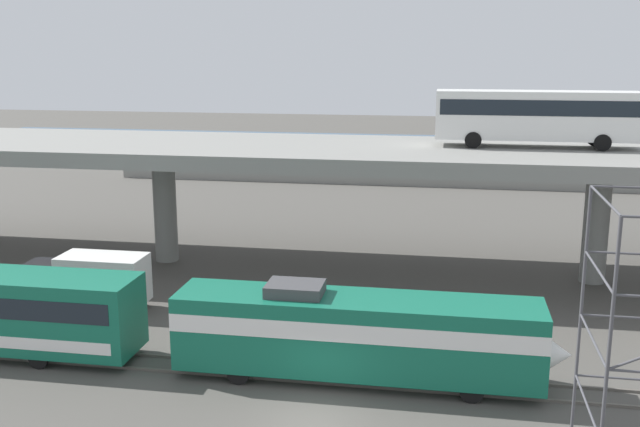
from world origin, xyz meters
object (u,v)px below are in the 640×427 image
Objects in this scene: parked_car_1 at (245,153)px; parked_car_2 at (272,158)px; service_truck_west at (88,280)px; parked_car_0 at (193,151)px; train_locomotive at (375,333)px; parked_car_3 at (410,163)px; parked_car_4 at (184,157)px; transit_bus_on_overpass at (536,113)px.

parked_car_1 is 1.11× the size of parked_car_2.
service_truck_west is 48.08m from parked_car_0.
parked_car_3 is (-1.15, 48.41, -0.16)m from train_locomotive.
parked_car_1 is 1.06× the size of parked_car_4.
train_locomotive is 52.31m from parked_car_2.
parked_car_2 is 9.88m from parked_car_4.
parked_car_2 is (-0.17, 43.40, 0.40)m from service_truck_west.
transit_bus_on_overpass is at bearing 137.42° from parked_car_4.
parked_car_0 is at bearing 172.57° from parked_car_1.
transit_bus_on_overpass is at bearing -51.20° from parked_car_1.
parked_car_0 and parked_car_1 have the same top height.
parked_car_2 and parked_car_4 have the same top height.
parked_car_2 is at bearing -174.20° from parked_car_4.
transit_bus_on_overpass is 2.95× the size of parked_car_2.
transit_bus_on_overpass is at bearing -155.38° from service_truck_west.
parked_car_0 is 26.08m from parked_car_3.
service_truck_west is 44.73m from parked_car_3.
transit_bus_on_overpass is at bearing 106.27° from parked_car_3.
train_locomotive is 59.54m from parked_car_0.
parked_car_4 is (-25.05, 0.28, 0.00)m from parked_car_3.
parked_car_2 is (10.42, -3.49, -0.00)m from parked_car_0.
parked_car_1 is 1.01× the size of parked_car_3.
service_truck_west is at bearing -85.02° from parked_car_1.
service_truck_west is at bearing 70.34° from parked_car_3.
parked_car_4 is (0.59, -4.49, 0.00)m from parked_car_0.
transit_bus_on_overpass reaches higher than parked_car_3.
parked_car_0 is at bearing -82.48° from parked_car_4.
parked_car_0 and parked_car_3 have the same top height.
parked_car_1 is at bearing -148.77° from parked_car_4.
train_locomotive reaches higher than parked_car_4.
transit_bus_on_overpass is at bearing 65.45° from train_locomotive.
train_locomotive reaches higher than service_truck_west.
transit_bus_on_overpass is at bearing -45.92° from parked_car_0.
parked_car_1 is (-28.12, 34.98, -8.00)m from transit_bus_on_overpass.
parked_car_1 is 4.65m from parked_car_2.
parked_car_2 is at bearing -18.54° from parked_car_0.
service_truck_west reaches higher than parked_car_4.
parked_car_0 and parked_car_4 have the same top height.
parked_car_1 is at bearing -11.60° from parked_car_3.
parked_car_3 is at bearing -109.66° from service_truck_west.
transit_bus_on_overpass reaches higher than train_locomotive.
parked_car_0 is 6.64m from parked_car_1.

